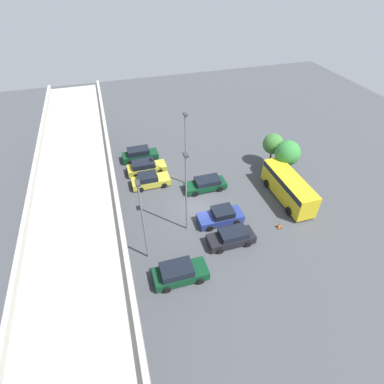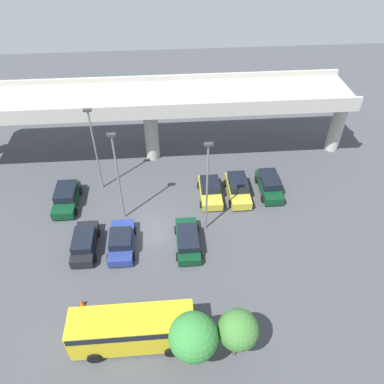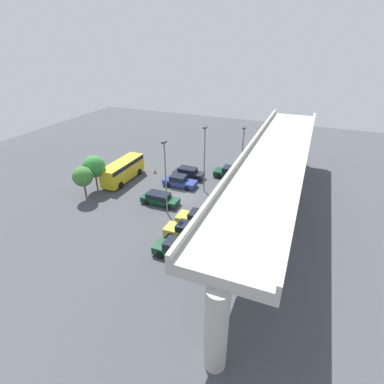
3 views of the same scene
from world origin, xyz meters
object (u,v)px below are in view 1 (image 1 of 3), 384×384
object	(u,v)px
parked_car_0	(179,273)
parked_car_4	(150,180)
parked_car_1	(232,237)
shuttle_bus	(289,186)
parked_car_2	(221,216)
parked_car_3	(206,184)
lamp_post_mid_lot	(186,146)
lamp_post_by_overpass	(186,189)
traffic_cone	(279,225)
parked_car_6	(140,154)
tree_front_left	(288,153)
lamp_post_near_aisle	(143,217)
parked_car_5	(146,167)
tree_front_centre	(273,144)

from	to	relation	value
parked_car_0	parked_car_4	distance (m)	13.69
parked_car_1	shuttle_bus	world-z (taller)	shuttle_bus
parked_car_2	parked_car_3	distance (m)	5.56
parked_car_0	lamp_post_mid_lot	world-z (taller)	lamp_post_mid_lot
shuttle_bus	parked_car_2	bearing A→B (deg)	-81.05
parked_car_4	lamp_post_mid_lot	bearing A→B (deg)	-11.54
lamp_post_by_overpass	traffic_cone	bearing A→B (deg)	-106.02
parked_car_6	shuttle_bus	size ratio (longest dim) A/B	0.58
parked_car_2	tree_front_left	distance (m)	11.80
parked_car_6	traffic_cone	bearing A→B (deg)	-55.20
parked_car_3	shuttle_bus	bearing A→B (deg)	152.85
parked_car_0	tree_front_left	world-z (taller)	tree_front_left
parked_car_2	parked_car_6	xyz separation A→B (m)	(14.06, 6.20, 0.09)
parked_car_1	lamp_post_near_aisle	distance (m)	9.13
parked_car_3	tree_front_left	size ratio (longest dim) A/B	0.99
parked_car_5	lamp_post_by_overpass	xyz separation A→B (m)	(-10.89, -2.24, 4.38)
parked_car_0	parked_car_4	size ratio (longest dim) A/B	1.04
parked_car_1	lamp_post_mid_lot	world-z (taller)	lamp_post_mid_lot
lamp_post_by_overpass	parked_car_2	bearing A→B (deg)	-90.01
parked_car_1	parked_car_2	bearing A→B (deg)	-91.44
lamp_post_near_aisle	parked_car_2	bearing A→B (deg)	-73.36
lamp_post_near_aisle	lamp_post_mid_lot	bearing A→B (deg)	-33.50
parked_car_5	tree_front_left	xyz separation A→B (m)	(-5.68, -16.18, 2.56)
parked_car_5	parked_car_3	bearing A→B (deg)	-40.80
lamp_post_by_overpass	tree_front_centre	size ratio (longest dim) A/B	2.03
traffic_cone	parked_car_0	bearing A→B (deg)	104.55
parked_car_4	lamp_post_by_overpass	xyz separation A→B (m)	(-8.16, -2.22, 4.45)
parked_car_1	tree_front_left	distance (m)	13.49
parked_car_2	shuttle_bus	xyz separation A→B (m)	(1.34, -8.49, 0.99)
parked_car_2	tree_front_left	xyz separation A→B (m)	(5.20, -10.26, 2.63)
lamp_post_mid_lot	parked_car_0	bearing A→B (deg)	161.71
parked_car_0	lamp_post_by_overpass	world-z (taller)	lamp_post_by_overpass
parked_car_0	parked_car_4	world-z (taller)	parked_car_0
parked_car_1	tree_front_left	bearing A→B (deg)	-141.38
shuttle_bus	tree_front_left	world-z (taller)	tree_front_left
parked_car_4	parked_car_3	bearing A→B (deg)	-22.93
traffic_cone	parked_car_2	bearing A→B (deg)	64.21
parked_car_4	parked_car_5	distance (m)	2.73
parked_car_4	tree_front_centre	distance (m)	15.97
parked_car_1	parked_car_4	xyz separation A→B (m)	(11.22, 5.82, -0.02)
lamp_post_near_aisle	traffic_cone	bearing A→B (deg)	-90.76
parked_car_0	parked_car_6	distance (m)	19.58
parked_car_3	parked_car_4	size ratio (longest dim) A/B	1.07
tree_front_centre	lamp_post_mid_lot	bearing A→B (deg)	93.31
parked_car_3	parked_car_1	bearing A→B (deg)	87.76
traffic_cone	parked_car_6	bearing A→B (deg)	34.80
tree_front_centre	parked_car_1	bearing A→B (deg)	137.86
lamp_post_mid_lot	parked_car_1	bearing A→B (deg)	-171.27
parked_car_3	lamp_post_by_overpass	xyz separation A→B (m)	(-5.56, 3.94, 4.48)
parked_car_0	tree_front_centre	distance (m)	20.91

